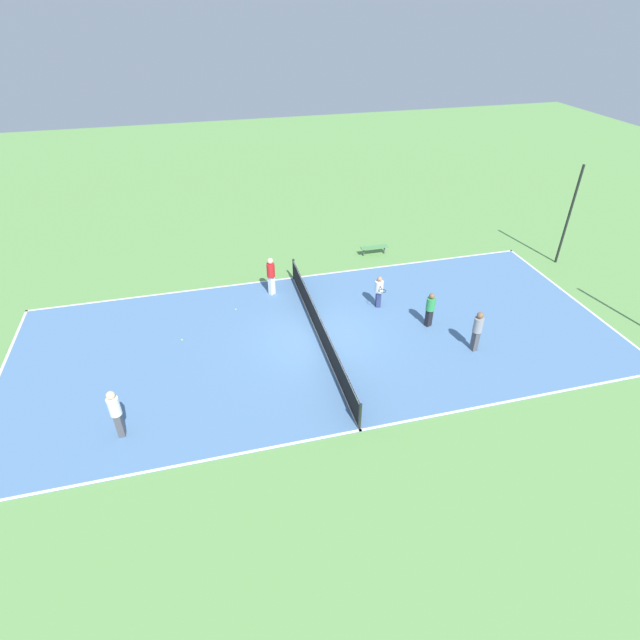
{
  "coord_description": "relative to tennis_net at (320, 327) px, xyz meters",
  "views": [
    {
      "loc": [
        15.62,
        -4.02,
        11.75
      ],
      "look_at": [
        0.0,
        0.0,
        0.9
      ],
      "focal_mm": 28.0,
      "sensor_mm": 36.0,
      "label": 1
    }
  ],
  "objects": [
    {
      "name": "ground_plane",
      "position": [
        0.0,
        0.0,
        -0.55
      ],
      "size": [
        80.0,
        80.0,
        0.0
      ],
      "primitive_type": "plane",
      "color": "#60934C"
    },
    {
      "name": "court_surface",
      "position": [
        0.0,
        0.0,
        -0.54
      ],
      "size": [
        10.35,
        23.76,
        0.02
      ],
      "color": "#4C729E",
      "rests_on": "ground_plane"
    },
    {
      "name": "tennis_net",
      "position": [
        0.0,
        0.0,
        0.0
      ],
      "size": [
        10.15,
        0.1,
        1.04
      ],
      "color": "black",
      "rests_on": "court_surface"
    },
    {
      "name": "bench",
      "position": [
        -6.55,
        4.6,
        -0.17
      ],
      "size": [
        0.36,
        1.44,
        0.45
      ],
      "rotation": [
        0.0,
        0.0,
        1.57
      ],
      "color": "#4C8C4C",
      "rests_on": "ground_plane"
    },
    {
      "name": "player_far_green",
      "position": [
        0.23,
        4.56,
        0.34
      ],
      "size": [
        0.47,
        0.47,
        1.53
      ],
      "rotation": [
        0.0,
        0.0,
        5.08
      ],
      "color": "black",
      "rests_on": "court_surface"
    },
    {
      "name": "player_coach_red",
      "position": [
        -3.9,
        -1.26,
        0.52
      ],
      "size": [
        0.5,
        0.5,
        1.81
      ],
      "rotation": [
        0.0,
        0.0,
        5.32
      ],
      "color": "white",
      "rests_on": "court_surface"
    },
    {
      "name": "player_far_white",
      "position": [
        3.44,
        -7.29,
        0.51
      ],
      "size": [
        0.37,
        0.37,
        1.79
      ],
      "rotation": [
        0.0,
        0.0,
        6.24
      ],
      "color": "#4C4C51",
      "rests_on": "court_surface"
    },
    {
      "name": "player_near_white",
      "position": [
        -1.68,
        3.05,
        0.31
      ],
      "size": [
        0.97,
        0.46,
        1.47
      ],
      "rotation": [
        0.0,
        0.0,
        6.15
      ],
      "color": "navy",
      "rests_on": "court_surface"
    },
    {
      "name": "player_baseline_gray",
      "position": [
        2.19,
        5.56,
        0.45
      ],
      "size": [
        0.4,
        0.4,
        1.71
      ],
      "rotation": [
        0.0,
        0.0,
        0.11
      ],
      "color": "#4C4C51",
      "rests_on": "court_surface"
    },
    {
      "name": "tennis_ball_left_sideline",
      "position": [
        -2.92,
        -3.03,
        -0.49
      ],
      "size": [
        0.07,
        0.07,
        0.07
      ],
      "primitive_type": "sphere",
      "color": "#CCE033",
      "rests_on": "court_surface"
    },
    {
      "name": "tennis_ball_near_net",
      "position": [
        -1.21,
        -5.35,
        -0.49
      ],
      "size": [
        0.07,
        0.07,
        0.07
      ],
      "primitive_type": "sphere",
      "color": "#CCE033",
      "rests_on": "court_surface"
    },
    {
      "name": "fence_post_back_left",
      "position": [
        -3.44,
        13.31,
        1.93
      ],
      "size": [
        0.12,
        0.12,
        4.96
      ],
      "color": "black",
      "rests_on": "ground_plane"
    }
  ]
}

